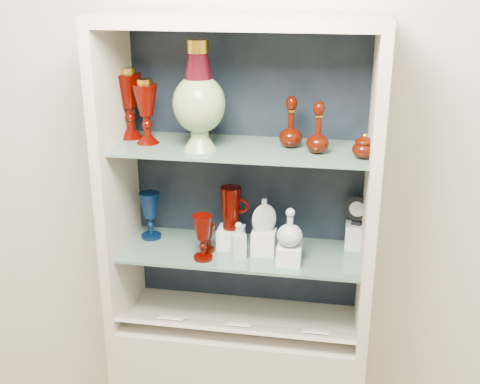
% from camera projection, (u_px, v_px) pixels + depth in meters
% --- Properties ---
extents(wall_back, '(3.50, 0.02, 2.80)m').
position_uv_depth(wall_back, '(249.00, 150.00, 2.42)').
color(wall_back, white).
rests_on(wall_back, ground).
extents(cabinet_back_panel, '(0.98, 0.02, 1.15)m').
position_uv_depth(cabinet_back_panel, '(248.00, 170.00, 2.41)').
color(cabinet_back_panel, black).
rests_on(cabinet_back_panel, cabinet_base).
extents(cabinet_side_left, '(0.04, 0.40, 1.15)m').
position_uv_depth(cabinet_side_left, '(117.00, 179.00, 2.32)').
color(cabinet_side_left, beige).
rests_on(cabinet_side_left, cabinet_base).
extents(cabinet_side_right, '(0.04, 0.40, 1.15)m').
position_uv_depth(cabinet_side_right, '(371.00, 193.00, 2.16)').
color(cabinet_side_right, beige).
rests_on(cabinet_side_right, cabinet_base).
extents(cabinet_top_cap, '(1.00, 0.40, 0.04)m').
position_uv_depth(cabinet_top_cap, '(240.00, 20.00, 2.03)').
color(cabinet_top_cap, beige).
rests_on(cabinet_top_cap, cabinet_side_left).
extents(shelf_lower, '(0.92, 0.34, 0.01)m').
position_uv_depth(shelf_lower, '(241.00, 251.00, 2.35)').
color(shelf_lower, slate).
rests_on(shelf_lower, cabinet_side_left).
extents(shelf_upper, '(0.92, 0.34, 0.01)m').
position_uv_depth(shelf_upper, '(241.00, 148.00, 2.21)').
color(shelf_upper, slate).
rests_on(shelf_upper, cabinet_side_left).
extents(label_ledge, '(0.92, 0.17, 0.09)m').
position_uv_depth(label_ledge, '(235.00, 327.00, 2.33)').
color(label_ledge, beige).
rests_on(label_ledge, cabinet_base).
extents(label_card_0, '(0.10, 0.06, 0.03)m').
position_uv_depth(label_card_0, '(239.00, 324.00, 2.32)').
color(label_card_0, white).
rests_on(label_card_0, label_ledge).
extents(label_card_1, '(0.10, 0.06, 0.03)m').
position_uv_depth(label_card_1, '(172.00, 318.00, 2.36)').
color(label_card_1, white).
rests_on(label_card_1, label_ledge).
extents(label_card_2, '(0.10, 0.06, 0.03)m').
position_uv_depth(label_card_2, '(316.00, 332.00, 2.27)').
color(label_card_2, white).
rests_on(label_card_2, label_ledge).
extents(pedestal_lamp_left, '(0.10, 0.10, 0.27)m').
position_uv_depth(pedestal_lamp_left, '(129.00, 103.00, 2.28)').
color(pedestal_lamp_left, '#470400').
rests_on(pedestal_lamp_left, shelf_upper).
extents(pedestal_lamp_right, '(0.12, 0.12, 0.24)m').
position_uv_depth(pedestal_lamp_right, '(146.00, 112.00, 2.21)').
color(pedestal_lamp_right, '#470400').
rests_on(pedestal_lamp_right, shelf_upper).
extents(enamel_urn, '(0.20, 0.20, 0.39)m').
position_uv_depth(enamel_urn, '(199.00, 96.00, 2.11)').
color(enamel_urn, '#104A29').
rests_on(enamel_urn, shelf_upper).
extents(ruby_decanter_a, '(0.09, 0.09, 0.21)m').
position_uv_depth(ruby_decanter_a, '(318.00, 125.00, 2.09)').
color(ruby_decanter_a, '#3D0C02').
rests_on(ruby_decanter_a, shelf_upper).
extents(ruby_decanter_b, '(0.10, 0.10, 0.20)m').
position_uv_depth(ruby_decanter_b, '(291.00, 120.00, 2.17)').
color(ruby_decanter_b, '#3D0C02').
rests_on(ruby_decanter_b, shelf_upper).
extents(lidded_bowl, '(0.09, 0.09, 0.09)m').
position_uv_depth(lidded_bowl, '(364.00, 145.00, 2.06)').
color(lidded_bowl, '#3D0C02').
rests_on(lidded_bowl, shelf_upper).
extents(cobalt_goblet, '(0.10, 0.10, 0.19)m').
position_uv_depth(cobalt_goblet, '(150.00, 215.00, 2.43)').
color(cobalt_goblet, '#051946').
rests_on(cobalt_goblet, shelf_lower).
extents(ruby_goblet_tall, '(0.09, 0.09, 0.18)m').
position_uv_depth(ruby_goblet_tall, '(203.00, 237.00, 2.25)').
color(ruby_goblet_tall, '#470400').
rests_on(ruby_goblet_tall, shelf_lower).
extents(ruby_goblet_small, '(0.07, 0.07, 0.11)m').
position_uv_depth(ruby_goblet_small, '(208.00, 238.00, 2.33)').
color(ruby_goblet_small, '#3D0C02').
rests_on(ruby_goblet_small, shelf_lower).
extents(riser_ruby_pitcher, '(0.10, 0.10, 0.08)m').
position_uv_depth(riser_ruby_pitcher, '(231.00, 238.00, 2.37)').
color(riser_ruby_pitcher, silver).
rests_on(riser_ruby_pitcher, shelf_lower).
extents(ruby_pitcher, '(0.14, 0.10, 0.17)m').
position_uv_depth(ruby_pitcher, '(231.00, 208.00, 2.32)').
color(ruby_pitcher, '#470400').
rests_on(ruby_pitcher, riser_ruby_pitcher).
extents(clear_square_bottle, '(0.07, 0.07, 0.15)m').
position_uv_depth(clear_square_bottle, '(239.00, 240.00, 2.27)').
color(clear_square_bottle, '#9EAEB9').
rests_on(clear_square_bottle, shelf_lower).
extents(riser_flat_flask, '(0.09, 0.09, 0.09)m').
position_uv_depth(riser_flat_flask, '(264.00, 242.00, 2.32)').
color(riser_flat_flask, silver).
rests_on(riser_flat_flask, shelf_lower).
extents(flat_flask, '(0.10, 0.07, 0.14)m').
position_uv_depth(flat_flask, '(264.00, 215.00, 2.28)').
color(flat_flask, '#A5B3B9').
rests_on(flat_flask, riser_flat_flask).
extents(riser_clear_round_decanter, '(0.09, 0.09, 0.07)m').
position_uv_depth(riser_clear_round_decanter, '(289.00, 254.00, 2.24)').
color(riser_clear_round_decanter, silver).
rests_on(riser_clear_round_decanter, shelf_lower).
extents(clear_round_decanter, '(0.12, 0.12, 0.14)m').
position_uv_depth(clear_round_decanter, '(290.00, 228.00, 2.20)').
color(clear_round_decanter, '#9EAEB9').
rests_on(clear_round_decanter, riser_clear_round_decanter).
extents(riser_cameo_medallion, '(0.08, 0.08, 0.10)m').
position_uv_depth(riser_cameo_medallion, '(356.00, 236.00, 2.36)').
color(riser_cameo_medallion, silver).
rests_on(riser_cameo_medallion, shelf_lower).
extents(cameo_medallion, '(0.11, 0.06, 0.12)m').
position_uv_depth(cameo_medallion, '(357.00, 210.00, 2.32)').
color(cameo_medallion, black).
rests_on(cameo_medallion, riser_cameo_medallion).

